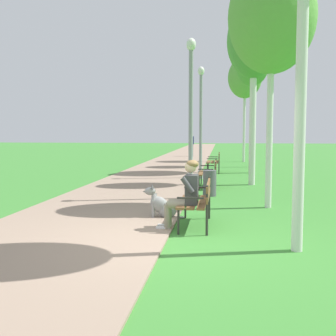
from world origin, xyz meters
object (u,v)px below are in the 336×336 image
Objects in this scene: birch_tree_second at (272,18)px; litter_bin at (210,183)px; birch_tree_third at (254,39)px; birch_tree_sixth at (245,78)px; park_bench_near at (198,199)px; lamp_post_near at (191,117)px; dog_grey at (162,206)px; pedestrian_distant at (192,145)px; park_bench_far at (215,161)px; person_seated_on_near_bench at (186,192)px; birch_tree_fourth at (253,42)px; birch_tree_fifth at (252,64)px; park_bench_mid at (210,171)px; lamp_post_mid at (201,121)px.

birch_tree_second is 4.45m from litter_bin.
birch_tree_third reaches higher than birch_tree_sixth.
lamp_post_near is at bearing 96.96° from park_bench_near.
dog_grey is 3.08m from lamp_post_near.
pedestrian_distant is (-3.08, 15.36, -3.87)m from birch_tree_third.
park_bench_far is 1.20× the size of person_seated_on_near_bench.
lamp_post_near reaches higher than park_bench_far.
birch_tree_sixth reaches higher than pedestrian_distant.
birch_tree_second reaches higher than pedestrian_distant.
birch_tree_sixth is at bearing 81.55° from dog_grey.
birch_tree_fourth reaches higher than birch_tree_fifth.
pedestrian_distant is at bearing 92.45° from dog_grey.
birch_tree_second is 0.91× the size of birch_tree_sixth.
birch_tree_third is 7.22m from birch_tree_fifth.
lamp_post_near is at bearing -102.01° from birch_tree_fifth.
park_bench_mid is 3.01m from lamp_post_near.
park_bench_far is 0.37× the size of lamp_post_near.
person_seated_on_near_bench is at bearing -92.56° from park_bench_mid.
park_bench_near is 17.87m from birch_tree_sixth.
person_seated_on_near_bench is 8.43m from lamp_post_mid.
person_seated_on_near_bench is 0.21× the size of birch_tree_third.
park_bench_mid is at bearing -80.46° from lamp_post_mid.
park_bench_far is 6.05m from birch_tree_third.
pedestrian_distant is at bearing 106.58° from birch_tree_fourth.
pedestrian_distant is at bearing 93.98° from lamp_post_near.
dog_grey is 14.06m from birch_tree_fifth.
birch_tree_sixth reaches higher than litter_bin.
birch_tree_fifth is 9.85m from pedestrian_distant.
dog_grey is at bearing -145.67° from birch_tree_second.
person_seated_on_near_bench reaches higher than park_bench_far.
birch_tree_fourth is at bearing 50.45° from lamp_post_mid.
birch_tree_fourth is 3.12m from birch_tree_fifth.
birch_tree_second is at bearing -80.83° from park_bench_far.
pedestrian_distant is at bearing 95.44° from lamp_post_mid.
birch_tree_second is 11.44m from birch_tree_fifth.
park_bench_near is 14.38m from birch_tree_fifth.
park_bench_near is at bearing -90.75° from park_bench_far.
person_seated_on_near_bench is 22.08m from pedestrian_distant.
birch_tree_second is at bearing 54.70° from park_bench_near.
dog_grey is at bearing -99.20° from lamp_post_near.
lamp_post_mid is 0.58× the size of birch_tree_fourth.
park_bench_far is 5.74m from birch_tree_fifth.
birch_tree_fifth reaches higher than birch_tree_third.
birch_tree_fourth is 6.85m from birch_tree_sixth.
birch_tree_third is (1.42, 6.32, 4.20)m from park_bench_near.
lamp_post_near is at bearing 92.71° from person_seated_on_near_bench.
park_bench_mid is 12.62m from birch_tree_sixth.
park_bench_mid reaches higher than litter_bin.
pedestrian_distant is (-1.72, 16.17, 0.33)m from park_bench_mid.
dog_grey is 0.13× the size of birch_tree_fifth.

